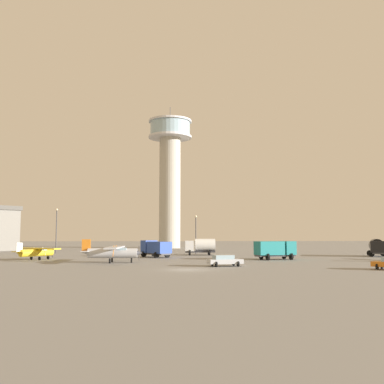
{
  "coord_description": "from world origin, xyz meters",
  "views": [
    {
      "loc": [
        -2.55,
        -48.99,
        3.87
      ],
      "look_at": [
        1.54,
        16.58,
        10.14
      ],
      "focal_mm": 41.53,
      "sensor_mm": 36.0,
      "label": 1
    }
  ],
  "objects_px": {
    "truck_box_blue": "(156,248)",
    "truck_fuel_tanker_black": "(377,247)",
    "control_tower": "(170,168)",
    "truck_fuel_tanker_white": "(201,246)",
    "airplane_yellow": "(36,252)",
    "airplane_silver": "(112,252)",
    "car_silver": "(225,260)",
    "truck_box_teal": "(275,249)",
    "light_post_west": "(56,227)",
    "light_post_north": "(196,230)"
  },
  "relations": [
    {
      "from": "airplane_silver",
      "to": "truck_box_teal",
      "type": "xyz_separation_m",
      "value": [
        24.05,
        5.78,
        0.14
      ]
    },
    {
      "from": "truck_box_blue",
      "to": "truck_fuel_tanker_black",
      "type": "bearing_deg",
      "value": -121.34
    },
    {
      "from": "truck_box_blue",
      "to": "light_post_north",
      "type": "xyz_separation_m",
      "value": [
        7.75,
        13.83,
        3.06
      ]
    },
    {
      "from": "airplane_silver",
      "to": "truck_box_teal",
      "type": "relative_size",
      "value": 1.65
    },
    {
      "from": "control_tower",
      "to": "airplane_silver",
      "type": "bearing_deg",
      "value": -97.66
    },
    {
      "from": "airplane_yellow",
      "to": "light_post_west",
      "type": "distance_m",
      "value": 23.66
    },
    {
      "from": "truck_fuel_tanker_black",
      "to": "truck_fuel_tanker_white",
      "type": "xyz_separation_m",
      "value": [
        -30.64,
        6.63,
        -0.01
      ]
    },
    {
      "from": "truck_box_teal",
      "to": "car_silver",
      "type": "distance_m",
      "value": 16.59
    },
    {
      "from": "airplane_yellow",
      "to": "light_post_north",
      "type": "height_order",
      "value": "light_post_north"
    },
    {
      "from": "car_silver",
      "to": "light_post_north",
      "type": "distance_m",
      "value": 35.57
    },
    {
      "from": "light_post_west",
      "to": "light_post_north",
      "type": "distance_m",
      "value": 28.41
    },
    {
      "from": "light_post_west",
      "to": "car_silver",
      "type": "bearing_deg",
      "value": -52.48
    },
    {
      "from": "truck_fuel_tanker_black",
      "to": "car_silver",
      "type": "height_order",
      "value": "truck_fuel_tanker_black"
    },
    {
      "from": "control_tower",
      "to": "truck_fuel_tanker_black",
      "type": "xyz_separation_m",
      "value": [
        35.92,
        -49.38,
        -20.94
      ]
    },
    {
      "from": "truck_box_teal",
      "to": "light_post_north",
      "type": "relative_size",
      "value": 0.85
    },
    {
      "from": "car_silver",
      "to": "light_post_west",
      "type": "bearing_deg",
      "value": 117.32
    },
    {
      "from": "airplane_silver",
      "to": "light_post_west",
      "type": "bearing_deg",
      "value": 116.79
    },
    {
      "from": "control_tower",
      "to": "car_silver",
      "type": "bearing_deg",
      "value": -85.39
    },
    {
      "from": "airplane_yellow",
      "to": "truck_fuel_tanker_white",
      "type": "xyz_separation_m",
      "value": [
        26.1,
        14.25,
        0.46
      ]
    },
    {
      "from": "airplane_yellow",
      "to": "truck_box_teal",
      "type": "distance_m",
      "value": 36.27
    },
    {
      "from": "airplane_yellow",
      "to": "truck_box_blue",
      "type": "distance_m",
      "value": 19.08
    },
    {
      "from": "airplane_silver",
      "to": "truck_box_blue",
      "type": "height_order",
      "value": "airplane_silver"
    },
    {
      "from": "truck_box_teal",
      "to": "light_post_north",
      "type": "distance_m",
      "value": 24.46
    },
    {
      "from": "truck_box_blue",
      "to": "truck_box_teal",
      "type": "xyz_separation_m",
      "value": [
        18.33,
        -8.02,
        0.05
      ]
    },
    {
      "from": "airplane_yellow",
      "to": "car_silver",
      "type": "relative_size",
      "value": 1.78
    },
    {
      "from": "airplane_silver",
      "to": "truck_box_blue",
      "type": "xyz_separation_m",
      "value": [
        5.72,
        13.8,
        0.09
      ]
    },
    {
      "from": "airplane_yellow",
      "to": "light_post_west",
      "type": "bearing_deg",
      "value": 44.08
    },
    {
      "from": "airplane_silver",
      "to": "truck_fuel_tanker_white",
      "type": "bearing_deg",
      "value": 57.86
    },
    {
      "from": "truck_box_blue",
      "to": "truck_fuel_tanker_white",
      "type": "distance_m",
      "value": 11.22
    },
    {
      "from": "airplane_silver",
      "to": "light_post_north",
      "type": "distance_m",
      "value": 30.9
    },
    {
      "from": "truck_fuel_tanker_black",
      "to": "light_post_west",
      "type": "height_order",
      "value": "light_post_west"
    },
    {
      "from": "airplane_silver",
      "to": "truck_box_teal",
      "type": "height_order",
      "value": "airplane_silver"
    },
    {
      "from": "airplane_silver",
      "to": "light_post_west",
      "type": "relative_size",
      "value": 1.18
    },
    {
      "from": "control_tower",
      "to": "truck_fuel_tanker_white",
      "type": "bearing_deg",
      "value": -82.96
    },
    {
      "from": "airplane_silver",
      "to": "truck_box_blue",
      "type": "relative_size",
      "value": 1.63
    },
    {
      "from": "truck_fuel_tanker_white",
      "to": "light_post_west",
      "type": "height_order",
      "value": "light_post_west"
    },
    {
      "from": "truck_box_blue",
      "to": "airplane_yellow",
      "type": "bearing_deg",
      "value": 77.29
    },
    {
      "from": "airplane_yellow",
      "to": "truck_box_teal",
      "type": "bearing_deg",
      "value": -54.64
    },
    {
      "from": "control_tower",
      "to": "car_silver",
      "type": "height_order",
      "value": "control_tower"
    },
    {
      "from": "light_post_north",
      "to": "airplane_silver",
      "type": "bearing_deg",
      "value": -115.99
    },
    {
      "from": "car_silver",
      "to": "light_post_north",
      "type": "bearing_deg",
      "value": 81.38
    },
    {
      "from": "light_post_north",
      "to": "light_post_west",
      "type": "bearing_deg",
      "value": 174.48
    },
    {
      "from": "truck_box_blue",
      "to": "car_silver",
      "type": "bearing_deg",
      "value": 169.2
    },
    {
      "from": "airplane_silver",
      "to": "car_silver",
      "type": "relative_size",
      "value": 2.43
    },
    {
      "from": "truck_box_blue",
      "to": "truck_fuel_tanker_black",
      "type": "xyz_separation_m",
      "value": [
        38.84,
        1.04,
        0.12
      ]
    },
    {
      "from": "car_silver",
      "to": "light_post_west",
      "type": "relative_size",
      "value": 0.48
    },
    {
      "from": "airplane_silver",
      "to": "car_silver",
      "type": "xyz_separation_m",
      "value": [
        14.44,
        -7.71,
        -0.74
      ]
    },
    {
      "from": "control_tower",
      "to": "truck_box_teal",
      "type": "xyz_separation_m",
      "value": [
        15.41,
        -58.43,
        -21.01
      ]
    },
    {
      "from": "truck_fuel_tanker_white",
      "to": "car_silver",
      "type": "distance_m",
      "value": 29.2
    },
    {
      "from": "control_tower",
      "to": "airplane_silver",
      "type": "distance_m",
      "value": 68.16
    }
  ]
}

